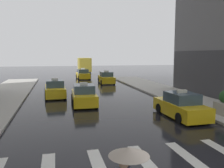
% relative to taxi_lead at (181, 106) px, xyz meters
% --- Properties ---
extents(crosswalk_markings, '(11.30, 2.80, 0.01)m').
position_rel_taxi_lead_xyz_m(crosswalk_markings, '(-4.56, -5.45, -0.72)').
color(crosswalk_markings, silver).
rests_on(crosswalk_markings, ground).
extents(taxi_lead, '(2.01, 4.58, 1.80)m').
position_rel_taxi_lead_xyz_m(taxi_lead, '(0.00, 0.00, 0.00)').
color(taxi_lead, yellow).
rests_on(taxi_lead, ground).
extents(taxi_second, '(2.03, 4.59, 1.80)m').
position_rel_taxi_lead_xyz_m(taxi_second, '(-5.63, 5.46, 0.00)').
color(taxi_second, yellow).
rests_on(taxi_second, ground).
extents(taxi_third, '(2.06, 4.60, 1.80)m').
position_rel_taxi_lead_xyz_m(taxi_third, '(-7.92, 9.64, 0.00)').
color(taxi_third, yellow).
rests_on(taxi_third, ground).
extents(taxi_fourth, '(2.07, 4.61, 1.80)m').
position_rel_taxi_lead_xyz_m(taxi_fourth, '(-0.90, 19.22, 0.00)').
color(taxi_fourth, yellow).
rests_on(taxi_fourth, ground).
extents(taxi_fifth, '(2.04, 4.59, 1.80)m').
position_rel_taxi_lead_xyz_m(taxi_fifth, '(-3.43, 26.09, 0.00)').
color(taxi_fifth, yellow).
rests_on(taxi_fifth, ground).
extents(box_truck, '(2.37, 7.57, 3.35)m').
position_rel_taxi_lead_xyz_m(box_truck, '(-2.44, 33.11, 1.13)').
color(box_truck, '#2D2D2D').
rests_on(box_truck, ground).
extents(pedestrian_with_umbrella, '(0.96, 0.96, 1.94)m').
position_rel_taxi_lead_xyz_m(pedestrian_with_umbrella, '(-6.26, -8.80, 0.79)').
color(pedestrian_with_umbrella, black).
rests_on(pedestrian_with_umbrella, ground).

